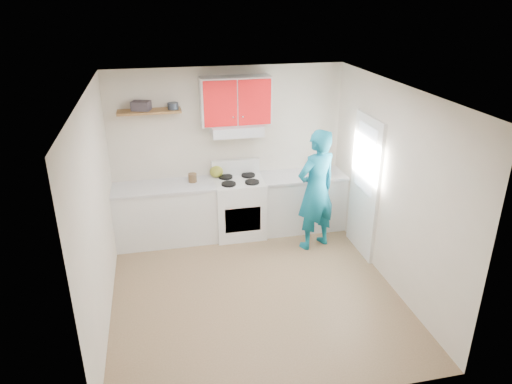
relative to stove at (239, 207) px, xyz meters
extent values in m
plane|color=brown|center=(-0.10, -1.57, -0.46)|extent=(3.80, 3.80, 0.00)
cube|color=white|center=(-0.10, -1.57, 2.14)|extent=(3.60, 3.80, 0.04)
cube|color=beige|center=(-0.10, 0.32, 0.84)|extent=(3.60, 0.04, 2.60)
cube|color=beige|center=(-0.10, -3.47, 0.84)|extent=(3.60, 0.04, 2.60)
cube|color=beige|center=(-1.90, -1.57, 0.84)|extent=(0.04, 3.80, 2.60)
cube|color=beige|center=(1.70, -1.57, 0.84)|extent=(0.04, 3.80, 2.60)
cube|color=white|center=(1.68, -0.88, 0.56)|extent=(0.05, 0.85, 2.05)
cube|color=white|center=(1.65, -0.88, 0.99)|extent=(0.01, 0.55, 0.95)
cube|color=silver|center=(-1.14, 0.02, -0.01)|extent=(1.52, 0.60, 0.90)
cube|color=silver|center=(1.04, 0.02, -0.01)|extent=(1.32, 0.60, 0.90)
cube|color=white|center=(0.00, 0.00, 0.00)|extent=(0.76, 0.65, 0.92)
cube|color=silver|center=(0.00, 0.10, 1.24)|extent=(0.76, 0.44, 0.15)
cube|color=red|center=(0.00, 0.16, 1.66)|extent=(1.02, 0.33, 0.70)
cube|color=brown|center=(-1.25, 0.18, 1.56)|extent=(0.90, 0.30, 0.04)
cube|color=#433B42|center=(-1.36, 0.19, 1.64)|extent=(0.30, 0.25, 0.13)
cylinder|color=#333D4C|center=(-0.91, 0.15, 1.63)|extent=(0.20, 0.20, 0.10)
ellipsoid|color=olive|center=(-0.31, 0.22, 0.55)|extent=(0.21, 0.21, 0.18)
cylinder|color=#4C3721|center=(-0.70, 0.09, 0.52)|extent=(0.16, 0.16, 0.15)
cube|color=olive|center=(0.82, -0.04, 0.45)|extent=(0.36, 0.29, 0.02)
cube|color=red|center=(1.46, -0.02, 0.44)|extent=(0.33, 0.28, 0.01)
imported|color=#0E6983|center=(1.04, -0.62, 0.46)|extent=(0.78, 0.65, 1.84)
camera|label=1|loc=(-1.17, -6.63, 3.15)|focal=33.07mm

